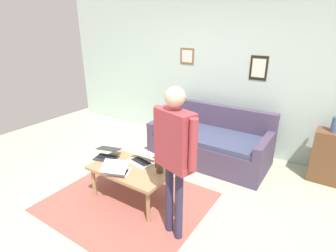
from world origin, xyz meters
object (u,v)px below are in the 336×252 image
at_px(coffee_table, 131,171).
at_px(laptop_left, 116,170).
at_px(french_press, 160,163).
at_px(side_shelf, 328,156).
at_px(flower_vase, 336,121).
at_px(laptop_center, 142,159).
at_px(couch, 210,143).
at_px(laptop_right, 107,155).
at_px(person_standing, 175,147).

bearing_deg(coffee_table, laptop_left, 70.73).
bearing_deg(french_press, side_shelf, -133.61).
height_order(french_press, side_shelf, side_shelf).
bearing_deg(flower_vase, laptop_center, 39.63).
xyz_separation_m(couch, side_shelf, (-1.69, -0.33, 0.08)).
xyz_separation_m(laptop_center, side_shelf, (-2.06, -1.71, -0.12)).
height_order(laptop_right, side_shelf, side_shelf).
xyz_separation_m(laptop_left, laptop_center, (-0.09, -0.39, 0.00)).
height_order(coffee_table, laptop_right, laptop_right).
bearing_deg(person_standing, coffee_table, -16.87).
distance_m(laptop_right, side_shelf, 3.15).
bearing_deg(laptop_center, side_shelf, -140.38).
relative_size(french_press, flower_vase, 0.61).
bearing_deg(person_standing, laptop_center, -29.14).
xyz_separation_m(laptop_left, person_standing, (-0.87, 0.05, 0.55)).
xyz_separation_m(laptop_left, side_shelf, (-2.15, -2.09, -0.12)).
height_order(laptop_right, french_press, french_press).
height_order(laptop_left, laptop_right, laptop_left).
bearing_deg(person_standing, french_press, -39.26).
height_order(couch, person_standing, person_standing).
height_order(coffee_table, laptop_center, laptop_center).
bearing_deg(side_shelf, coffee_table, 42.38).
height_order(laptop_left, person_standing, person_standing).
relative_size(french_press, side_shelf, 0.35).
relative_size(laptop_center, flower_vase, 0.86).
distance_m(couch, side_shelf, 1.73).
distance_m(couch, laptop_left, 1.84).
relative_size(coffee_table, laptop_center, 2.67).
bearing_deg(laptop_left, person_standing, 176.80).
height_order(laptop_left, flower_vase, flower_vase).
bearing_deg(laptop_center, laptop_right, 19.12).
bearing_deg(person_standing, couch, -77.25).
bearing_deg(laptop_center, laptop_left, 77.25).
height_order(coffee_table, side_shelf, side_shelf).
bearing_deg(laptop_right, flower_vase, -143.55).
height_order(couch, flower_vase, flower_vase).
distance_m(coffee_table, side_shelf, 2.82).
bearing_deg(flower_vase, laptop_left, 44.25).
bearing_deg(couch, side_shelf, -169.10).
bearing_deg(couch, laptop_left, 75.49).
bearing_deg(side_shelf, couch, 10.90).
relative_size(coffee_table, person_standing, 0.62).
xyz_separation_m(laptop_right, side_shelf, (-2.53, -1.87, -0.12)).
relative_size(coffee_table, french_press, 3.77).
height_order(couch, laptop_center, couch).
bearing_deg(laptop_right, laptop_center, -160.88).
bearing_deg(coffee_table, flower_vase, -137.61).
bearing_deg(coffee_table, laptop_right, -3.71).
bearing_deg(laptop_right, laptop_left, 149.77).
xyz_separation_m(laptop_center, french_press, (-0.35, 0.09, 0.08)).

